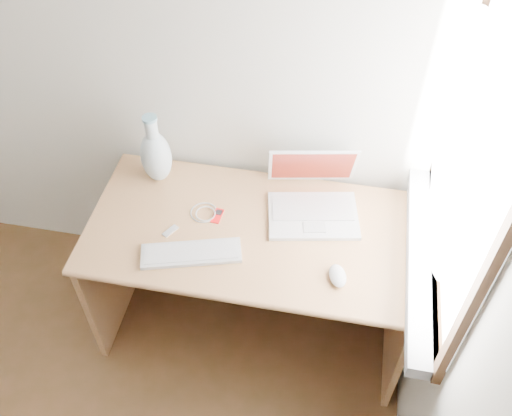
% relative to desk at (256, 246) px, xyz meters
% --- Properties ---
extents(back_wall, '(3.50, 0.04, 2.60)m').
position_rel_desk_xyz_m(back_wall, '(-1.03, 0.29, 0.79)').
color(back_wall, white).
rests_on(back_wall, floor).
extents(window, '(0.11, 0.99, 1.10)m').
position_rel_desk_xyz_m(window, '(0.69, -0.16, 0.77)').
color(window, white).
rests_on(window, right_wall).
extents(desk, '(1.35, 0.68, 0.71)m').
position_rel_desk_xyz_m(desk, '(0.00, 0.00, 0.00)').
color(desk, tan).
rests_on(desk, floor).
extents(laptop, '(0.41, 0.37, 0.25)m').
position_rel_desk_xyz_m(laptop, '(0.24, 0.08, 0.26)').
color(laptop, white).
rests_on(laptop, desk).
extents(external_keyboard, '(0.41, 0.22, 0.02)m').
position_rel_desk_xyz_m(external_keyboard, '(-0.21, -0.25, 0.21)').
color(external_keyboard, silver).
rests_on(external_keyboard, desk).
extents(mouse, '(0.09, 0.12, 0.04)m').
position_rel_desk_xyz_m(mouse, '(0.36, -0.26, 0.22)').
color(mouse, white).
rests_on(mouse, desk).
extents(ipod, '(0.04, 0.08, 0.01)m').
position_rel_desk_xyz_m(ipod, '(-0.16, -0.04, 0.21)').
color(ipod, red).
rests_on(ipod, desk).
extents(cable_coil, '(0.12, 0.12, 0.01)m').
position_rel_desk_xyz_m(cable_coil, '(-0.22, -0.03, 0.21)').
color(cable_coil, silver).
rests_on(cable_coil, desk).
extents(remote, '(0.06, 0.07, 0.01)m').
position_rel_desk_xyz_m(remote, '(-0.33, -0.15, 0.21)').
color(remote, silver).
rests_on(remote, desk).
extents(vase, '(0.13, 0.13, 0.34)m').
position_rel_desk_xyz_m(vase, '(-0.46, 0.14, 0.34)').
color(vase, white).
rests_on(vase, desk).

